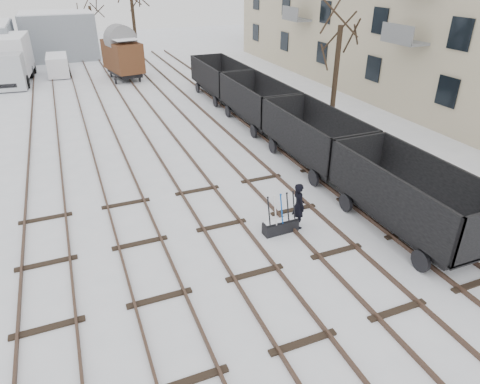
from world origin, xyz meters
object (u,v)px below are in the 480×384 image
object	(u,v)px
box_van_wagon	(122,55)
panel_van	(58,65)
worker	(299,206)
ground_frame	(281,225)
freight_wagon_a	(408,207)
lorry	(11,59)

from	to	relation	value
box_van_wagon	panel_van	xyz separation A→B (m)	(-5.11, 3.59, -1.07)
worker	panel_van	xyz separation A→B (m)	(-7.22, 29.60, 0.03)
ground_frame	box_van_wagon	world-z (taller)	box_van_wagon
worker	freight_wagon_a	bearing A→B (deg)	-113.73
freight_wagon_a	panel_van	size ratio (longest dim) A/B	1.58
box_van_wagon	panel_van	world-z (taller)	box_van_wagon
box_van_wagon	ground_frame	bearing A→B (deg)	-97.85
freight_wagon_a	ground_frame	bearing A→B (deg)	158.70
ground_frame	box_van_wagon	bearing A→B (deg)	90.93
freight_wagon_a	panel_van	distance (m)	33.08
box_van_wagon	freight_wagon_a	bearing A→B (deg)	-89.54
ground_frame	box_van_wagon	xyz separation A→B (m)	(-1.36, 26.11, 1.69)
freight_wagon_a	lorry	size ratio (longest dim) A/B	0.78
box_van_wagon	panel_van	distance (m)	6.33
box_van_wagon	lorry	world-z (taller)	lorry
panel_van	box_van_wagon	bearing A→B (deg)	-33.60
panel_van	lorry	bearing A→B (deg)	-159.62
freight_wagon_a	lorry	world-z (taller)	lorry
ground_frame	box_van_wagon	distance (m)	26.20
freight_wagon_a	lorry	distance (m)	33.28
freight_wagon_a	panel_van	xyz separation A→B (m)	(-10.64, 31.32, -0.08)
worker	lorry	distance (m)	30.37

